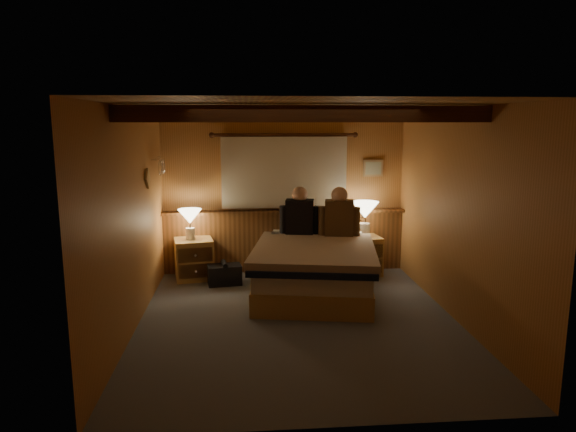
{
  "coord_description": "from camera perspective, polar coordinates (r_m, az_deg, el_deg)",
  "views": [
    {
      "loc": [
        -0.58,
        -5.52,
        2.23
      ],
      "look_at": [
        -0.08,
        0.4,
        1.14
      ],
      "focal_mm": 32.0,
      "sensor_mm": 36.0,
      "label": 1
    }
  ],
  "objects": [
    {
      "name": "person_right",
      "position": [
        7.21,
        5.7,
        0.07
      ],
      "size": [
        0.58,
        0.3,
        0.71
      ],
      "rotation": [
        0.0,
        0.0,
        -0.18
      ],
      "color": "#4A341D",
      "rests_on": "bed"
    },
    {
      "name": "ceiling_beams",
      "position": [
        5.7,
        1.05,
        11.17
      ],
      "size": [
        3.6,
        1.65,
        0.16
      ],
      "color": "#4D2A13",
      "rests_on": "ceiling"
    },
    {
      "name": "coat_rail",
      "position": [
        7.21,
        -13.96,
        5.58
      ],
      "size": [
        0.05,
        0.55,
        0.24
      ],
      "color": "silver",
      "rests_on": "wall_left"
    },
    {
      "name": "bed",
      "position": [
        6.75,
        2.97,
        -5.87
      ],
      "size": [
        1.8,
        2.18,
        0.67
      ],
      "rotation": [
        0.0,
        0.0,
        -0.17
      ],
      "color": "tan",
      "rests_on": "floor"
    },
    {
      "name": "person_left",
      "position": [
        7.29,
        1.31,
        0.19
      ],
      "size": [
        0.57,
        0.29,
        0.7
      ],
      "rotation": [
        0.0,
        0.0,
        -0.17
      ],
      "color": "black",
      "rests_on": "bed"
    },
    {
      "name": "floor",
      "position": [
        5.98,
        1.13,
        -11.53
      ],
      "size": [
        4.2,
        4.2,
        0.0
      ],
      "primitive_type": "plane",
      "color": "#4A4E58",
      "rests_on": "ground"
    },
    {
      "name": "framed_print",
      "position": [
        7.87,
        9.44,
        5.27
      ],
      "size": [
        0.3,
        0.04,
        0.25
      ],
      "color": "tan",
      "rests_on": "wall_back"
    },
    {
      "name": "wall_front",
      "position": [
        3.62,
        4.66,
        -6.21
      ],
      "size": [
        3.6,
        0.0,
        3.6
      ],
      "primitive_type": "plane",
      "rotation": [
        -1.57,
        0.0,
        0.0
      ],
      "color": "#B77A41",
      "rests_on": "floor"
    },
    {
      "name": "lamp_left",
      "position": [
        7.42,
        -10.85,
        -0.25
      ],
      "size": [
        0.34,
        0.34,
        0.44
      ],
      "color": "white",
      "rests_on": "nightstand_left"
    },
    {
      "name": "nightstand_right",
      "position": [
        7.71,
        8.18,
        -4.35
      ],
      "size": [
        0.58,
        0.54,
        0.57
      ],
      "rotation": [
        0.0,
        0.0,
        0.14
      ],
      "color": "tan",
      "rests_on": "floor"
    },
    {
      "name": "wall_left",
      "position": [
        5.75,
        -16.98,
        -0.42
      ],
      "size": [
        0.0,
        4.2,
        4.2
      ],
      "primitive_type": "plane",
      "rotation": [
        1.57,
        0.0,
        1.57
      ],
      "color": "#B77A41",
      "rests_on": "floor"
    },
    {
      "name": "duffel_bag",
      "position": [
        7.25,
        -7.06,
        -6.44
      ],
      "size": [
        0.49,
        0.34,
        0.33
      ],
      "rotation": [
        0.0,
        0.0,
        0.15
      ],
      "color": "black",
      "rests_on": "floor"
    },
    {
      "name": "wainscot",
      "position": [
        7.78,
        -0.41,
        -2.6
      ],
      "size": [
        3.6,
        0.23,
        0.94
      ],
      "color": "brown",
      "rests_on": "wall_back"
    },
    {
      "name": "wall_right",
      "position": [
        6.1,
        18.24,
        0.12
      ],
      "size": [
        0.0,
        4.2,
        4.2
      ],
      "primitive_type": "plane",
      "rotation": [
        1.57,
        0.0,
        -1.57
      ],
      "color": "#B77A41",
      "rests_on": "floor"
    },
    {
      "name": "ceiling",
      "position": [
        5.55,
        1.22,
        12.11
      ],
      "size": [
        4.2,
        4.2,
        0.0
      ],
      "primitive_type": "plane",
      "rotation": [
        3.14,
        0.0,
        0.0
      ],
      "color": "#B48E43",
      "rests_on": "wall_back"
    },
    {
      "name": "nightstand_left",
      "position": [
        7.54,
        -10.39,
        -4.72
      ],
      "size": [
        0.61,
        0.56,
        0.58
      ],
      "rotation": [
        0.0,
        0.0,
        0.18
      ],
      "color": "tan",
      "rests_on": "floor"
    },
    {
      "name": "wall_back",
      "position": [
        7.71,
        -0.46,
        2.69
      ],
      "size": [
        3.6,
        0.0,
        3.6
      ],
      "primitive_type": "plane",
      "rotation": [
        1.57,
        0.0,
        0.0
      ],
      "color": "#B77A41",
      "rests_on": "floor"
    },
    {
      "name": "lamp_right",
      "position": [
        7.6,
        8.56,
        0.43
      ],
      "size": [
        0.4,
        0.4,
        0.52
      ],
      "color": "white",
      "rests_on": "nightstand_right"
    },
    {
      "name": "curtain_window",
      "position": [
        7.6,
        -0.42,
        5.02
      ],
      "size": [
        2.18,
        0.09,
        1.11
      ],
      "color": "#4D2A13",
      "rests_on": "wall_back"
    }
  ]
}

